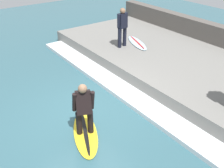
{
  "coord_description": "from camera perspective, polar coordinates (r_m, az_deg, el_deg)",
  "views": [
    {
      "loc": [
        -3.03,
        -5.36,
        4.5
      ],
      "look_at": [
        0.89,
        0.0,
        0.7
      ],
      "focal_mm": 42.0,
      "sensor_mm": 36.0,
      "label": 1
    }
  ],
  "objects": [
    {
      "name": "wave_foam_crest",
      "position": [
        8.34,
        3.78,
        -2.4
      ],
      "size": [
        0.76,
        11.12,
        0.14
      ],
      "primitive_type": "cube",
      "color": "silver",
      "rests_on": "ground_plane"
    },
    {
      "name": "surfer_waiting_near",
      "position": [
        10.5,
        2.28,
        12.6
      ],
      "size": [
        0.52,
        0.28,
        1.55
      ],
      "color": "black",
      "rests_on": "concrete_ledge"
    },
    {
      "name": "surfboard_riding",
      "position": [
        6.93,
        -5.81,
        -10.58
      ],
      "size": [
        1.32,
        1.95,
        0.07
      ],
      "color": "yellow",
      "rests_on": "ground_plane"
    },
    {
      "name": "surfboard_waiting_near",
      "position": [
        11.14,
        5.48,
        8.93
      ],
      "size": [
        1.03,
        1.79,
        0.07
      ],
      "color": "silver",
      "rests_on": "concrete_ledge"
    },
    {
      "name": "surfer_riding",
      "position": [
        6.43,
        -6.18,
        -5.01
      ],
      "size": [
        0.5,
        0.51,
        1.42
      ],
      "color": "black",
      "rests_on": "surfboard_riding"
    },
    {
      "name": "ground_plane",
      "position": [
        7.63,
        -5.45,
        -6.54
      ],
      "size": [
        28.0,
        28.0,
        0.0
      ],
      "primitive_type": "plane",
      "color": "#335B66"
    },
    {
      "name": "concrete_ledge",
      "position": [
        9.91,
        15.41,
        3.34
      ],
      "size": [
        4.4,
        11.71,
        0.53
      ],
      "primitive_type": "cube",
      "color": "slate",
      "rests_on": "ground_plane"
    }
  ]
}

